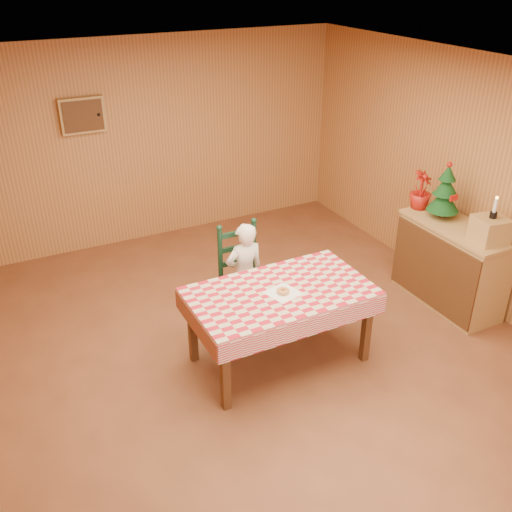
{
  "coord_description": "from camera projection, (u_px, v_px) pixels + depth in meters",
  "views": [
    {
      "loc": [
        -2.13,
        -3.96,
        3.44
      ],
      "look_at": [
        0.0,
        0.2,
        0.95
      ],
      "focal_mm": 40.0,
      "sensor_mm": 36.0,
      "label": 1
    }
  ],
  "objects": [
    {
      "name": "ground",
      "position": [
        265.0,
        350.0,
        5.58
      ],
      "size": [
        6.0,
        6.0,
        0.0
      ],
      "primitive_type": "plane",
      "color": "brown",
      "rests_on": "ground"
    },
    {
      "name": "cabin_walls",
      "position": [
        239.0,
        155.0,
        5.14
      ],
      "size": [
        5.1,
        6.05,
        2.65
      ],
      "color": "#AD723E",
      "rests_on": "ground"
    },
    {
      "name": "dining_table",
      "position": [
        280.0,
        298.0,
        5.14
      ],
      "size": [
        1.66,
        0.96,
        0.77
      ],
      "color": "#4E2B14",
      "rests_on": "ground"
    },
    {
      "name": "ladder_chair",
      "position": [
        242.0,
        277.0,
        5.84
      ],
      "size": [
        0.44,
        0.4,
        1.08
      ],
      "color": "black",
      "rests_on": "ground"
    },
    {
      "name": "seated_child",
      "position": [
        245.0,
        274.0,
        5.77
      ],
      "size": [
        0.41,
        0.27,
        1.12
      ],
      "primitive_type": "imported",
      "rotation": [
        0.0,
        0.0,
        3.14
      ],
      "color": "silver",
      "rests_on": "ground"
    },
    {
      "name": "napkin",
      "position": [
        283.0,
        293.0,
        5.06
      ],
      "size": [
        0.32,
        0.32,
        0.0
      ],
      "primitive_type": "cube",
      "rotation": [
        0.0,
        0.0,
        0.26
      ],
      "color": "white",
      "rests_on": "dining_table"
    },
    {
      "name": "donut",
      "position": [
        283.0,
        291.0,
        5.05
      ],
      "size": [
        0.12,
        0.12,
        0.04
      ],
      "primitive_type": "torus",
      "rotation": [
        0.0,
        0.0,
        -0.09
      ],
      "color": "#CB8849",
      "rests_on": "napkin"
    },
    {
      "name": "shelf_unit",
      "position": [
        450.0,
        265.0,
        6.14
      ],
      "size": [
        0.54,
        1.24,
        0.93
      ],
      "color": "tan",
      "rests_on": "ground"
    },
    {
      "name": "crate",
      "position": [
        490.0,
        230.0,
        5.56
      ],
      "size": [
        0.34,
        0.34,
        0.25
      ],
      "primitive_type": "cube",
      "rotation": [
        0.0,
        0.0,
        -0.16
      ],
      "color": "tan",
      "rests_on": "shelf_unit"
    },
    {
      "name": "christmas_tree",
      "position": [
        445.0,
        193.0,
        5.99
      ],
      "size": [
        0.34,
        0.34,
        0.62
      ],
      "color": "#4E2B14",
      "rests_on": "shelf_unit"
    },
    {
      "name": "flower_arrangement",
      "position": [
        421.0,
        190.0,
        6.24
      ],
      "size": [
        0.31,
        0.31,
        0.43
      ],
      "primitive_type": "imported",
      "rotation": [
        0.0,
        0.0,
        0.36
      ],
      "color": "maroon",
      "rests_on": "shelf_unit"
    },
    {
      "name": "candle_set",
      "position": [
        494.0,
        212.0,
        5.47
      ],
      "size": [
        0.07,
        0.07,
        0.22
      ],
      "color": "black",
      "rests_on": "crate"
    },
    {
      "name": "storage_bin",
      "position": [
        449.0,
        287.0,
        6.31
      ],
      "size": [
        0.46,
        0.46,
        0.35
      ],
      "primitive_type": "cylinder",
      "rotation": [
        0.0,
        0.0,
        0.4
      ],
      "color": "black",
      "rests_on": "ground"
    }
  ]
}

